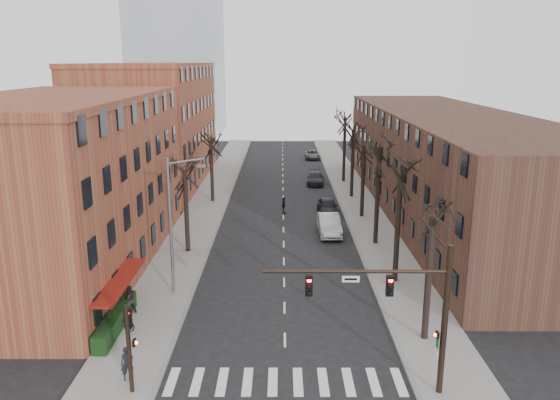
{
  "coord_description": "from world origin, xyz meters",
  "views": [
    {
      "loc": [
        -0.2,
        -22.92,
        14.78
      ],
      "look_at": [
        -0.3,
        19.19,
        4.0
      ],
      "focal_mm": 35.0,
      "sensor_mm": 36.0,
      "label": 1
    }
  ],
  "objects_px": {
    "silver_sedan": "(329,225)",
    "bicycle": "(121,322)",
    "parked_car_near": "(328,206)",
    "parked_car_mid": "(315,178)",
    "pedestrian_a": "(127,364)"
  },
  "relations": [
    {
      "from": "silver_sedan",
      "to": "parked_car_mid",
      "type": "bearing_deg",
      "value": 89.08
    },
    {
      "from": "parked_car_mid",
      "to": "pedestrian_a",
      "type": "relative_size",
      "value": 2.96
    },
    {
      "from": "parked_car_mid",
      "to": "pedestrian_a",
      "type": "distance_m",
      "value": 44.39
    },
    {
      "from": "parked_car_near",
      "to": "bicycle",
      "type": "relative_size",
      "value": 2.63
    },
    {
      "from": "pedestrian_a",
      "to": "bicycle",
      "type": "bearing_deg",
      "value": 90.74
    },
    {
      "from": "silver_sedan",
      "to": "bicycle",
      "type": "bearing_deg",
      "value": -127.26
    },
    {
      "from": "silver_sedan",
      "to": "bicycle",
      "type": "xyz_separation_m",
      "value": [
        -13.16,
        -17.86,
        -0.25
      ]
    },
    {
      "from": "parked_car_near",
      "to": "silver_sedan",
      "type": "bearing_deg",
      "value": -96.58
    },
    {
      "from": "silver_sedan",
      "to": "pedestrian_a",
      "type": "bearing_deg",
      "value": -117.47
    },
    {
      "from": "silver_sedan",
      "to": "parked_car_near",
      "type": "height_order",
      "value": "silver_sedan"
    },
    {
      "from": "parked_car_mid",
      "to": "pedestrian_a",
      "type": "bearing_deg",
      "value": -99.89
    },
    {
      "from": "bicycle",
      "to": "parked_car_mid",
      "type": "bearing_deg",
      "value": 2.44
    },
    {
      "from": "parked_car_near",
      "to": "bicycle",
      "type": "height_order",
      "value": "parked_car_near"
    },
    {
      "from": "parked_car_mid",
      "to": "bicycle",
      "type": "xyz_separation_m",
      "value": [
        -13.17,
        -37.9,
        -0.11
      ]
    },
    {
      "from": "silver_sedan",
      "to": "pedestrian_a",
      "type": "distance_m",
      "value": 25.55
    }
  ]
}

